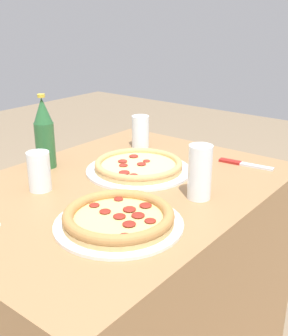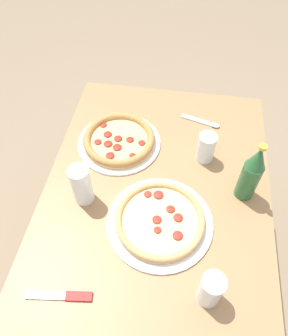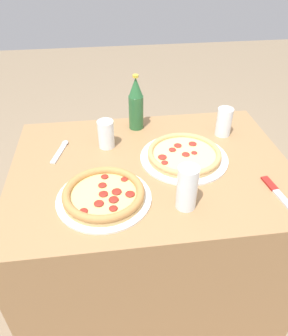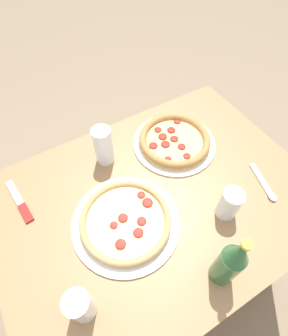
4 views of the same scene
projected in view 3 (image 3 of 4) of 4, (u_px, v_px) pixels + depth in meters
The scene contains 10 objects.
ground_plane at pixel (149, 282), 1.65m from camera, with size 8.00×8.00×0.00m, color #847056.
table at pixel (150, 232), 1.43m from camera, with size 1.03×0.76×0.73m.
pizza_pepperoni at pixel (184, 155), 1.24m from camera, with size 0.33×0.33×0.04m.
pizza_salami at pixel (104, 195), 1.05m from camera, with size 0.31×0.31×0.04m.
glass_water at pixel (106, 135), 1.29m from camera, with size 0.06×0.06×0.11m.
glass_orange_juice at pixel (187, 189), 1.00m from camera, with size 0.06×0.06×0.15m.
glass_lemonade at pixel (224, 123), 1.36m from camera, with size 0.06×0.06×0.12m.
beer_bottle at pixel (136, 104), 1.37m from camera, with size 0.06×0.06×0.24m.
knife at pixel (277, 192), 1.09m from camera, with size 0.04×0.18×0.01m.
spoon at pixel (61, 149), 1.29m from camera, with size 0.07×0.16×0.01m.
Camera 3 is at (0.16, 0.97, 1.45)m, focal length 35.00 mm.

